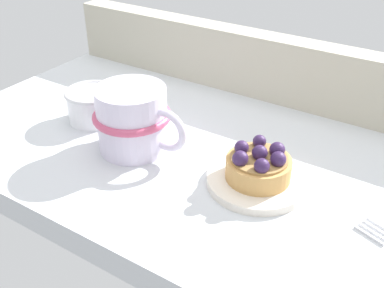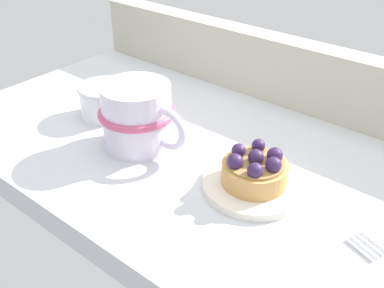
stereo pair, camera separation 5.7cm
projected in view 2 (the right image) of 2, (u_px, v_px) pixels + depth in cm
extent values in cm
cube|color=silver|center=(226.00, 169.00, 60.95)|extent=(82.47, 42.49, 3.62)
cube|color=#B2AD99|center=(302.00, 76.00, 69.88)|extent=(80.82, 4.12, 10.09)
cylinder|color=silver|center=(253.00, 185.00, 54.11)|extent=(12.08, 12.08, 1.01)
cylinder|color=silver|center=(253.00, 187.00, 54.24)|extent=(6.64, 6.64, 0.51)
cylinder|color=tan|center=(255.00, 173.00, 53.17)|extent=(7.70, 7.70, 2.55)
cylinder|color=#A37942|center=(255.00, 162.00, 52.41)|extent=(6.78, 6.78, 0.30)
sphere|color=#331E47|center=(256.00, 157.00, 52.03)|extent=(1.83, 1.83, 1.83)
sphere|color=#331E47|center=(273.00, 165.00, 50.76)|extent=(1.83, 1.83, 1.83)
sphere|color=#331E47|center=(275.00, 155.00, 52.58)|extent=(1.86, 1.86, 1.86)
sphere|color=#331E47|center=(258.00, 146.00, 54.15)|extent=(1.63, 1.63, 1.63)
sphere|color=#331E47|center=(239.00, 151.00, 53.12)|extent=(1.71, 1.71, 1.71)
sphere|color=#331E47|center=(235.00, 162.00, 51.34)|extent=(1.87, 1.87, 1.87)
sphere|color=#331E47|center=(255.00, 171.00, 49.96)|extent=(1.77, 1.77, 1.77)
cylinder|color=silver|center=(137.00, 116.00, 60.50)|extent=(9.16, 9.16, 8.70)
torus|color=#C64C70|center=(137.00, 112.00, 60.21)|extent=(10.25, 10.25, 1.04)
torus|color=silver|center=(168.00, 129.00, 57.57)|extent=(5.87, 0.99, 5.87)
cube|color=silver|center=(375.00, 241.00, 46.49)|extent=(3.37, 1.41, 0.60)
cube|color=silver|center=(369.00, 244.00, 46.17)|extent=(3.37, 1.41, 0.60)
cube|color=silver|center=(364.00, 246.00, 45.85)|extent=(3.37, 1.41, 0.60)
cube|color=silver|center=(359.00, 249.00, 45.53)|extent=(3.37, 1.41, 0.60)
cylinder|color=white|center=(105.00, 101.00, 68.89)|extent=(7.37, 7.37, 4.47)
torus|color=silver|center=(103.00, 87.00, 67.71)|extent=(7.82, 7.82, 0.60)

